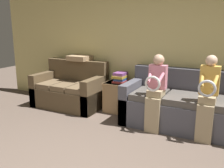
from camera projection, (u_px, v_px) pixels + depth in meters
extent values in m
cube|color=#DBCC7F|center=(156.00, 47.00, 4.75)|extent=(7.54, 0.06, 2.55)
cube|color=#4C4C56|center=(183.00, 113.00, 4.20)|extent=(2.00, 0.94, 0.46)
cube|color=#4C4C56|center=(189.00, 82.00, 4.41)|extent=(2.00, 0.20, 0.48)
cube|color=#4C4C56|center=(133.00, 99.00, 4.58)|extent=(0.16, 0.94, 0.70)
cube|color=#514C47|center=(150.00, 95.00, 4.30)|extent=(0.53, 0.70, 0.11)
cube|color=#514C47|center=(183.00, 99.00, 4.05)|extent=(0.53, 0.70, 0.11)
cube|color=#514C47|center=(221.00, 104.00, 3.80)|extent=(0.53, 0.70, 0.11)
cube|color=brown|center=(69.00, 97.00, 5.27)|extent=(1.44, 0.85, 0.40)
cube|color=brown|center=(78.00, 72.00, 5.44)|extent=(1.44, 0.20, 0.55)
cube|color=brown|center=(46.00, 87.00, 5.52)|extent=(0.16, 0.85, 0.68)
cube|color=brown|center=(95.00, 95.00, 4.95)|extent=(0.16, 0.85, 0.68)
cube|color=brown|center=(52.00, 84.00, 5.29)|extent=(0.35, 0.61, 0.11)
cube|color=brown|center=(66.00, 86.00, 5.12)|extent=(0.35, 0.61, 0.11)
cube|color=brown|center=(81.00, 88.00, 4.96)|extent=(0.35, 0.61, 0.11)
cube|color=tan|center=(152.00, 115.00, 3.95)|extent=(0.24, 0.10, 0.57)
cube|color=tan|center=(156.00, 93.00, 4.00)|extent=(0.24, 0.28, 0.11)
cube|color=#D17A8E|center=(158.00, 77.00, 4.00)|extent=(0.28, 0.14, 0.38)
sphere|color=tan|center=(159.00, 60.00, 3.94)|extent=(0.18, 0.18, 0.18)
torus|color=white|center=(153.00, 84.00, 3.78)|extent=(0.25, 0.04, 0.25)
cylinder|color=#D17A8E|center=(150.00, 76.00, 3.92)|extent=(0.09, 0.30, 0.22)
cylinder|color=#D17A8E|center=(161.00, 77.00, 3.83)|extent=(0.09, 0.30, 0.22)
cube|color=tan|center=(204.00, 124.00, 3.61)|extent=(0.23, 0.10, 0.57)
cube|color=tan|center=(207.00, 99.00, 3.65)|extent=(0.23, 0.28, 0.11)
cube|color=gold|center=(210.00, 80.00, 3.65)|extent=(0.27, 0.14, 0.43)
sphere|color=#DBB293|center=(211.00, 61.00, 3.58)|extent=(0.17, 0.17, 0.17)
torus|color=silver|center=(207.00, 89.00, 3.43)|extent=(0.24, 0.04, 0.24)
cylinder|color=gold|center=(202.00, 79.00, 3.57)|extent=(0.09, 0.31, 0.24)
cylinder|color=gold|center=(216.00, 80.00, 3.48)|extent=(0.09, 0.31, 0.24)
cube|color=#9E7A51|center=(120.00, 97.00, 4.97)|extent=(0.51, 0.51, 0.59)
cube|color=tan|center=(120.00, 83.00, 4.91)|extent=(0.53, 0.53, 0.02)
cube|color=#BC3833|center=(120.00, 81.00, 4.89)|extent=(0.22, 0.32, 0.04)
cube|color=#33569E|center=(120.00, 79.00, 4.87)|extent=(0.20, 0.22, 0.05)
cube|color=gold|center=(120.00, 77.00, 4.87)|extent=(0.23, 0.30, 0.05)
cube|color=#7A4284|center=(121.00, 74.00, 4.87)|extent=(0.21, 0.28, 0.06)
cube|color=#A38460|center=(80.00, 58.00, 5.33)|extent=(0.44, 0.44, 0.10)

